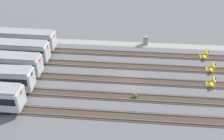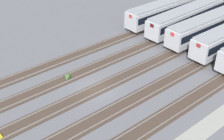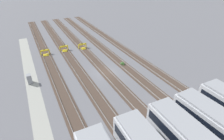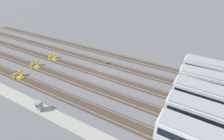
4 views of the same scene
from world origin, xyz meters
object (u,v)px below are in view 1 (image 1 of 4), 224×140
Objects in this scene: subway_car_front_row_centre at (6,39)px; weed_clump at (135,96)px; electrical_cabinet at (145,40)px; bumper_stop_nearest_track at (205,55)px; bumper_stop_middle_track at (212,82)px; bumper_stop_near_inner_track at (211,68)px.

subway_car_front_row_centre is 19.63× the size of weed_clump.
bumper_stop_nearest_track is at bearing 158.55° from electrical_cabinet.
weed_clump is (11.56, 4.27, -0.27)m from bumper_stop_middle_track.
electrical_cabinet is at bearing -21.45° from bumper_stop_nearest_track.
bumper_stop_middle_track is at bearing 166.37° from subway_car_front_row_centre.
electrical_cabinet reaches higher than bumper_stop_middle_track.
bumper_stop_nearest_track is 1.25× the size of electrical_cabinet.
subway_car_front_row_centre reaches higher than bumper_stop_middle_track.
bumper_stop_nearest_track is at bearing -132.67° from weed_clump.
bumper_stop_near_inner_track reaches higher than weed_clump.
bumper_stop_near_inner_track is 1.00× the size of bumper_stop_middle_track.
subway_car_front_row_centre is at bearing -6.76° from bumper_stop_near_inner_track.
electrical_cabinet is (10.42, -4.09, 0.29)m from bumper_stop_nearest_track.
electrical_cabinet reaches higher than bumper_stop_nearest_track.
bumper_stop_middle_track is at bearing -159.75° from weed_clump.
electrical_cabinet is (10.13, -12.69, 0.29)m from bumper_stop_middle_track.
bumper_stop_middle_track is 2.18× the size of weed_clump.
bumper_stop_middle_track is (0.67, 4.31, 0.00)m from bumper_stop_near_inner_track.
bumper_stop_nearest_track and bumper_stop_middle_track have the same top height.
subway_car_front_row_centre reaches higher than electrical_cabinet.
electrical_cabinet is at bearing -94.83° from weed_clump.
subway_car_front_row_centre is 35.77m from bumper_stop_nearest_track.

